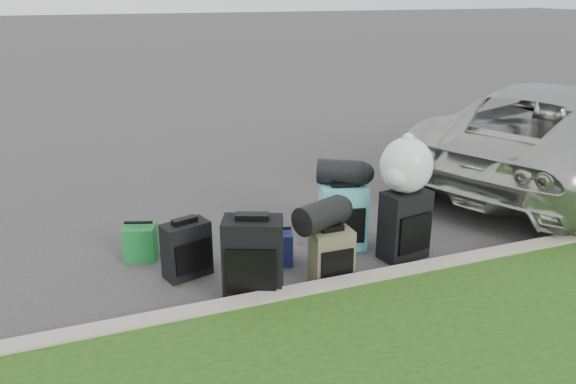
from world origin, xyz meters
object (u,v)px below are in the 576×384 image
object	(u,v)px
tote_green	(140,242)
tote_navy	(277,248)
suitcase_teal	(343,217)
suv	(558,134)
suitcase_olive	(332,256)
suitcase_large_black_right	(405,225)
suitcase_small_black	(187,250)
suitcase_large_black_left	(253,259)

from	to	relation	value
tote_green	tote_navy	bearing A→B (deg)	-6.62
tote_green	tote_navy	xyz separation A→B (m)	(1.21, -0.56, -0.01)
suitcase_teal	tote_navy	size ratio (longest dim) A/B	2.06
suv	tote_green	xyz separation A→B (m)	(-5.50, -0.36, -0.50)
suitcase_olive	tote_navy	xyz separation A→B (m)	(-0.33, 0.52, -0.09)
suv	tote_green	size ratio (longest dim) A/B	14.25
suitcase_large_black_right	tote_navy	xyz separation A→B (m)	(-1.20, 0.32, -0.18)
suv	suitcase_olive	xyz separation A→B (m)	(-3.97, -1.44, -0.42)
suv	suitcase_small_black	distance (m)	5.23
suv	suitcase_large_black_left	size ratio (longest dim) A/B	6.76
suitcase_olive	tote_navy	size ratio (longest dim) A/B	1.57
suitcase_small_black	suitcase_teal	distance (m)	1.59
suitcase_teal	suitcase_large_black_right	world-z (taller)	suitcase_large_black_right
tote_navy	suv	bearing A→B (deg)	29.49
suitcase_small_black	suitcase_large_black_left	bearing A→B (deg)	-68.11
tote_green	suitcase_large_black_left	bearing A→B (deg)	-34.66
suitcase_small_black	suitcase_large_black_right	size ratio (longest dim) A/B	0.76
tote_green	tote_navy	distance (m)	1.33
suitcase_large_black_right	tote_green	world-z (taller)	suitcase_large_black_right
suitcase_olive	tote_green	size ratio (longest dim) A/B	1.48
suitcase_large_black_right	suitcase_small_black	bearing A→B (deg)	159.59
suitcase_large_black_left	suitcase_olive	xyz separation A→B (m)	(0.72, -0.01, -0.11)
suitcase_large_black_left	suitcase_large_black_right	size ratio (longest dim) A/B	1.05
suitcase_large_black_left	tote_navy	bearing A→B (deg)	75.12
suitcase_large_black_left	tote_navy	size ratio (longest dim) A/B	2.24
suv	tote_green	bearing A→B (deg)	69.61
suitcase_small_black	suitcase_olive	size ratio (longest dim) A/B	1.04
suv	suitcase_large_black_right	bearing A→B (deg)	87.71
suitcase_small_black	tote_green	world-z (taller)	suitcase_small_black
suv	suitcase_large_black_right	distance (m)	3.36
suitcase_teal	tote_green	size ratio (longest dim) A/B	1.94
suv	tote_navy	bearing A→B (deg)	77.98
suitcase_large_black_left	tote_navy	xyz separation A→B (m)	(0.40, 0.51, -0.20)
tote_navy	suitcase_teal	bearing A→B (deg)	24.42
suitcase_small_black	suitcase_large_black_right	world-z (taller)	suitcase_large_black_right
suv	suitcase_olive	size ratio (longest dim) A/B	9.66
suitcase_olive	suitcase_teal	distance (m)	0.74
suitcase_teal	tote_navy	world-z (taller)	suitcase_teal
suitcase_small_black	tote_navy	distance (m)	0.86
suitcase_small_black	tote_navy	size ratio (longest dim) A/B	1.63
suitcase_teal	tote_navy	bearing A→B (deg)	-158.98
suitcase_small_black	suitcase_large_black_left	distance (m)	0.74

